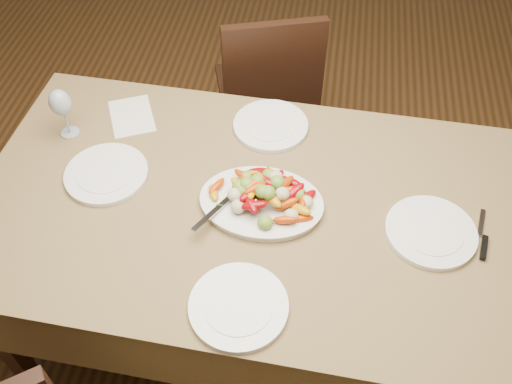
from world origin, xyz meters
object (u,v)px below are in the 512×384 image
object	(u,v)px
plate_left	(106,174)
plate_near	(239,307)
serving_platter	(261,204)
chair_far	(265,90)
wine_glass	(63,112)
plate_far	(271,126)
dining_table	(256,269)
plate_right	(431,232)

from	to	relation	value
plate_left	plate_near	world-z (taller)	same
plate_near	serving_platter	bearing A→B (deg)	88.47
chair_far	plate_left	size ratio (longest dim) A/B	3.41
plate_left	wine_glass	size ratio (longest dim) A/B	1.36
serving_platter	plate_left	distance (m)	0.54
plate_left	plate_far	distance (m)	0.60
chair_far	plate_far	bearing A→B (deg)	81.78
chair_far	serving_platter	size ratio (longest dim) A/B	2.47
dining_table	plate_right	xyz separation A→B (m)	(0.55, -0.03, 0.39)
serving_platter	plate_left	size ratio (longest dim) A/B	1.38
plate_right	plate_far	world-z (taller)	same
plate_left	plate_right	size ratio (longest dim) A/B	0.99
plate_left	wine_glass	world-z (taller)	wine_glass
plate_far	plate_near	world-z (taller)	same
plate_near	plate_right	bearing A→B (deg)	32.32
wine_glass	plate_right	bearing A→B (deg)	-11.79
plate_left	plate_near	bearing A→B (deg)	-39.17
plate_far	plate_right	bearing A→B (deg)	-36.03
plate_far	plate_near	bearing A→B (deg)	-89.26
plate_near	wine_glass	size ratio (longest dim) A/B	1.37
plate_left	plate_right	world-z (taller)	same
chair_far	wine_glass	world-z (taller)	wine_glass
plate_far	wine_glass	distance (m)	0.73
plate_left	plate_far	size ratio (longest dim) A/B	1.03
plate_right	plate_far	bearing A→B (deg)	143.97
plate_near	plate_left	bearing A→B (deg)	140.83
serving_platter	plate_near	size ratio (longest dim) A/B	1.37
plate_far	serving_platter	bearing A→B (deg)	-86.98
plate_right	wine_glass	xyz separation A→B (m)	(-1.26, 0.26, 0.09)
plate_left	dining_table	bearing A→B (deg)	-5.37
chair_far	plate_near	xyz separation A→B (m)	(0.10, -1.30, 0.29)
chair_far	plate_left	distance (m)	1.01
plate_far	plate_left	bearing A→B (deg)	-148.26
plate_near	wine_glass	world-z (taller)	wine_glass
plate_far	wine_glass	bearing A→B (deg)	-168.99
wine_glass	dining_table	bearing A→B (deg)	-17.79
serving_platter	plate_far	world-z (taller)	serving_platter
plate_near	wine_glass	distance (m)	0.94
plate_right	plate_near	world-z (taller)	same
serving_platter	plate_right	size ratio (longest dim) A/B	1.37
serving_platter	wine_glass	xyz separation A→B (m)	(-0.73, 0.23, 0.09)
dining_table	plate_near	world-z (taller)	plate_near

